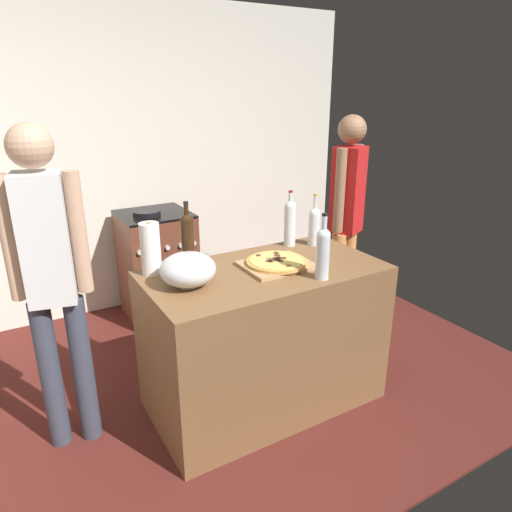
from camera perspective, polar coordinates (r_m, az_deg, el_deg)
name	(u,v)px	position (r m, az deg, el deg)	size (l,w,h in m)	color
ground_plane	(218,362)	(3.51, -4.66, -12.90)	(3.97, 3.21, 0.02)	#511E19
kitchen_wall_rear	(146,160)	(4.26, -13.35, 11.46)	(3.97, 0.10, 2.60)	silver
counter	(264,337)	(2.89, 1.02, -9.99)	(1.39, 0.74, 0.90)	brown
cutting_board	(277,265)	(2.73, 2.56, -1.11)	(0.40, 0.32, 0.02)	tan
pizza	(277,262)	(2.72, 2.56, -0.69)	(0.36, 0.36, 0.03)	tan
mixing_bowl	(188,270)	(2.46, -8.37, -1.66)	(0.30, 0.30, 0.18)	#B2B2B7
paper_towel_roll	(151,249)	(2.64, -12.85, 0.86)	(0.11, 0.11, 0.30)	white
wine_bottle_dark	(290,221)	(3.06, 4.20, 4.32)	(0.08, 0.08, 0.37)	silver
wine_bottle_amber	(323,251)	(2.53, 8.23, 0.63)	(0.08, 0.08, 0.37)	silver
wine_bottle_clear	(314,224)	(3.09, 7.19, 3.89)	(0.08, 0.08, 0.35)	silver
wine_bottle_green	(188,237)	(2.72, -8.42, 2.28)	(0.08, 0.08, 0.39)	#331E0F
stove	(158,265)	(4.07, -12.01, -1.04)	(0.56, 0.57, 0.96)	brown
person_in_stripes	(51,273)	(2.54, -23.95, -1.91)	(0.38, 0.24, 1.75)	#383D4C
person_in_red	(346,214)	(3.60, 11.06, 5.10)	(0.34, 0.27, 1.72)	#D88C4C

